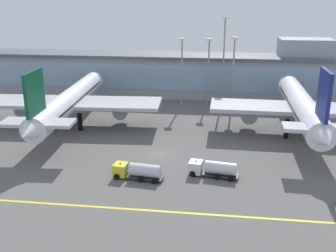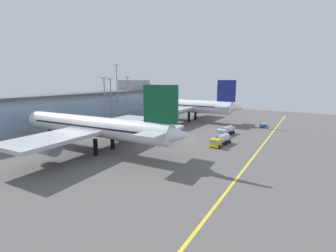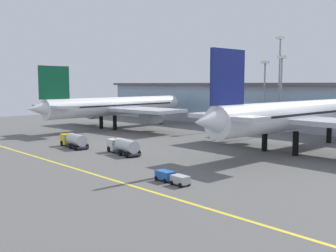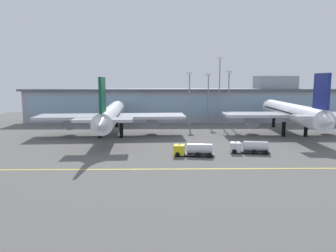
% 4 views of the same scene
% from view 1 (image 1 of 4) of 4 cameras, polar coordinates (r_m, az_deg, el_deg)
% --- Properties ---
extents(ground_plane, '(180.00, 180.00, 0.00)m').
position_cam_1_polar(ground_plane, '(80.39, -1.50, -4.20)').
color(ground_plane, '#5B5956').
extents(taxiway_centreline_stripe, '(144.00, 0.50, 0.01)m').
position_cam_1_polar(taxiway_centreline_stripe, '(61.03, -4.74, -12.14)').
color(taxiway_centreline_stripe, yellow).
rests_on(taxiway_centreline_stripe, ground).
extents(terminal_building, '(130.39, 14.00, 18.63)m').
position_cam_1_polar(terminal_building, '(126.70, 2.78, 7.66)').
color(terminal_building, '#9399A3').
rests_on(terminal_building, ground).
extents(airliner_near_left, '(45.26, 56.07, 17.67)m').
position_cam_1_polar(airliner_near_left, '(99.11, -14.20, 3.59)').
color(airliner_near_left, black).
rests_on(airliner_near_left, ground).
extents(airliner_near_right, '(42.07, 52.63, 18.67)m').
position_cam_1_polar(airliner_near_right, '(94.97, 19.04, 2.73)').
color(airliner_near_right, black).
rests_on(airliner_near_right, ground).
extents(fuel_tanker_truck, '(9.31, 4.10, 2.90)m').
position_cam_1_polar(fuel_tanker_truck, '(71.00, 6.42, -6.19)').
color(fuel_tanker_truck, black).
rests_on(fuel_tanker_truck, ground).
extents(service_truck_far, '(9.28, 3.88, 2.90)m').
position_cam_1_polar(service_truck_far, '(69.88, -4.69, -6.55)').
color(service_truck_far, black).
rests_on(service_truck_far, ground).
extents(apron_light_mast_west, '(1.80, 1.80, 19.80)m').
position_cam_1_polar(apron_light_mast_west, '(113.09, 2.06, 9.51)').
color(apron_light_mast_west, gray).
rests_on(apron_light_mast_west, ground).
extents(apron_light_mast_centre, '(1.80, 1.80, 19.42)m').
position_cam_1_polar(apron_light_mast_centre, '(116.72, 6.00, 9.60)').
color(apron_light_mast_centre, gray).
rests_on(apron_light_mast_centre, ground).
extents(apron_light_mast_east, '(1.80, 1.80, 25.64)m').
position_cam_1_polar(apron_light_mast_east, '(116.52, 8.24, 11.22)').
color(apron_light_mast_east, gray).
rests_on(apron_light_mast_east, ground).
extents(apron_light_mast_far_east, '(1.80, 1.80, 20.31)m').
position_cam_1_polar(apron_light_mast_far_east, '(113.34, 9.63, 9.43)').
color(apron_light_mast_far_east, gray).
rests_on(apron_light_mast_far_east, ground).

